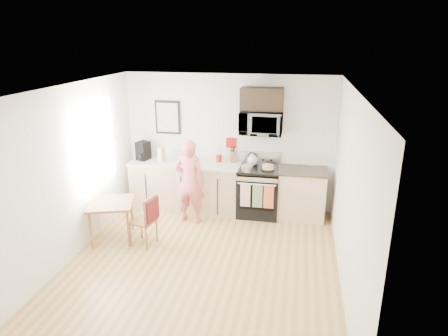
% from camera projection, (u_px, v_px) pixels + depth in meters
% --- Properties ---
extents(floor, '(4.60, 4.60, 0.00)m').
position_uv_depth(floor, '(201.00, 266.00, 5.93)').
color(floor, olive).
rests_on(floor, ground).
extents(back_wall, '(4.00, 0.04, 2.60)m').
position_uv_depth(back_wall, '(229.00, 143.00, 7.66)').
color(back_wall, silver).
rests_on(back_wall, floor).
extents(front_wall, '(4.00, 0.04, 2.60)m').
position_uv_depth(front_wall, '(132.00, 278.00, 3.38)').
color(front_wall, silver).
rests_on(front_wall, floor).
extents(left_wall, '(0.04, 4.60, 2.60)m').
position_uv_depth(left_wall, '(68.00, 175.00, 5.88)').
color(left_wall, silver).
rests_on(left_wall, floor).
extents(right_wall, '(0.04, 4.60, 2.60)m').
position_uv_depth(right_wall, '(349.00, 194.00, 5.16)').
color(right_wall, silver).
rests_on(right_wall, floor).
extents(ceiling, '(4.00, 4.60, 0.04)m').
position_uv_depth(ceiling, '(197.00, 89.00, 5.11)').
color(ceiling, white).
rests_on(ceiling, back_wall).
extents(window, '(0.06, 1.40, 1.50)m').
position_uv_depth(window, '(95.00, 145.00, 6.54)').
color(window, white).
rests_on(window, left_wall).
extents(cabinet_left, '(2.10, 0.60, 0.90)m').
position_uv_depth(cabinet_left, '(186.00, 187.00, 7.80)').
color(cabinet_left, tan).
rests_on(cabinet_left, floor).
extents(countertop_left, '(2.14, 0.64, 0.04)m').
position_uv_depth(countertop_left, '(185.00, 164.00, 7.65)').
color(countertop_left, silver).
rests_on(countertop_left, cabinet_left).
extents(cabinet_right, '(0.84, 0.60, 0.90)m').
position_uv_depth(cabinet_right, '(302.00, 195.00, 7.40)').
color(cabinet_right, tan).
rests_on(cabinet_right, floor).
extents(countertop_right, '(0.88, 0.64, 0.04)m').
position_uv_depth(countertop_right, '(303.00, 171.00, 7.25)').
color(countertop_right, black).
rests_on(countertop_right, cabinet_right).
extents(range, '(0.76, 0.70, 1.16)m').
position_uv_depth(range, '(258.00, 193.00, 7.52)').
color(range, black).
rests_on(range, floor).
extents(microwave, '(0.76, 0.51, 0.42)m').
position_uv_depth(microwave, '(261.00, 123.00, 7.20)').
color(microwave, silver).
rests_on(microwave, back_wall).
extents(upper_cabinet, '(0.76, 0.35, 0.40)m').
position_uv_depth(upper_cabinet, '(262.00, 99.00, 7.11)').
color(upper_cabinet, black).
rests_on(upper_cabinet, back_wall).
extents(wall_art, '(0.50, 0.04, 0.65)m').
position_uv_depth(wall_art, '(168.00, 117.00, 7.71)').
color(wall_art, black).
rests_on(wall_art, back_wall).
extents(wall_trivet, '(0.20, 0.02, 0.20)m').
position_uv_depth(wall_trivet, '(231.00, 143.00, 7.64)').
color(wall_trivet, '#A6150E').
rests_on(wall_trivet, back_wall).
extents(person, '(0.59, 0.41, 1.55)m').
position_uv_depth(person, '(190.00, 181.00, 7.14)').
color(person, '#B83632').
rests_on(person, floor).
extents(dining_table, '(0.77, 0.77, 0.66)m').
position_uv_depth(dining_table, '(111.00, 207.00, 6.54)').
color(dining_table, brown).
rests_on(dining_table, floor).
extents(chair, '(0.46, 0.43, 0.85)m').
position_uv_depth(chair, '(149.00, 215.00, 6.34)').
color(chair, brown).
rests_on(chair, floor).
extents(knife_block, '(0.14, 0.16, 0.21)m').
position_uv_depth(knife_block, '(233.00, 157.00, 7.65)').
color(knife_block, brown).
rests_on(knife_block, countertop_left).
extents(utensil_crock, '(0.11, 0.11, 0.33)m').
position_uv_depth(utensil_crock, '(219.00, 155.00, 7.67)').
color(utensil_crock, '#A6150E').
rests_on(utensil_crock, countertop_left).
extents(fruit_bowl, '(0.22, 0.22, 0.09)m').
position_uv_depth(fruit_bowl, '(193.00, 159.00, 7.77)').
color(fruit_bowl, white).
rests_on(fruit_bowl, countertop_left).
extents(milk_carton, '(0.14, 0.14, 0.28)m').
position_uv_depth(milk_carton, '(161.00, 154.00, 7.68)').
color(milk_carton, tan).
rests_on(milk_carton, countertop_left).
extents(coffee_maker, '(0.26, 0.33, 0.36)m').
position_uv_depth(coffee_maker, '(143.00, 151.00, 7.78)').
color(coffee_maker, black).
rests_on(coffee_maker, countertop_left).
extents(bread_bag, '(0.30, 0.19, 0.10)m').
position_uv_depth(bread_bag, '(187.00, 163.00, 7.47)').
color(bread_bag, tan).
rests_on(bread_bag, countertop_left).
extents(cake, '(0.26, 0.26, 0.09)m').
position_uv_depth(cake, '(268.00, 167.00, 7.29)').
color(cake, black).
rests_on(cake, range).
extents(kettle, '(0.21, 0.21, 0.26)m').
position_uv_depth(kettle, '(252.00, 160.00, 7.49)').
color(kettle, white).
rests_on(kettle, range).
extents(pot, '(0.21, 0.35, 0.11)m').
position_uv_depth(pot, '(247.00, 168.00, 7.19)').
color(pot, silver).
rests_on(pot, range).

